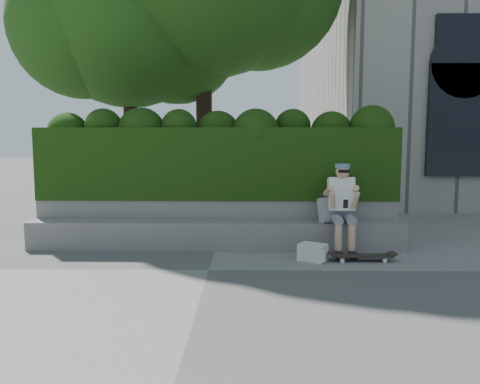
{
  "coord_description": "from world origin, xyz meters",
  "views": [
    {
      "loc": [
        0.53,
        -6.14,
        1.74
      ],
      "look_at": [
        0.4,
        1.0,
        0.95
      ],
      "focal_mm": 35.0,
      "sensor_mm": 36.0,
      "label": 1
    }
  ],
  "objects_px": {
    "person": "(342,204)",
    "skateboard": "(362,256)",
    "backpack_plaid": "(328,210)",
    "backpack_ground": "(313,252)"
  },
  "relations": [
    {
      "from": "backpack_ground",
      "to": "backpack_plaid",
      "type": "bearing_deg",
      "value": 92.84
    },
    {
      "from": "person",
      "to": "backpack_ground",
      "type": "bearing_deg",
      "value": -133.5
    },
    {
      "from": "person",
      "to": "skateboard",
      "type": "distance_m",
      "value": 0.9
    },
    {
      "from": "backpack_plaid",
      "to": "backpack_ground",
      "type": "height_order",
      "value": "backpack_plaid"
    },
    {
      "from": "backpack_plaid",
      "to": "skateboard",
      "type": "bearing_deg",
      "value": -84.5
    },
    {
      "from": "person",
      "to": "backpack_ground",
      "type": "relative_size",
      "value": 3.63
    },
    {
      "from": "backpack_plaid",
      "to": "backpack_ground",
      "type": "xyz_separation_m",
      "value": [
        -0.31,
        -0.62,
        -0.52
      ]
    },
    {
      "from": "backpack_ground",
      "to": "skateboard",
      "type": "bearing_deg",
      "value": 27.84
    },
    {
      "from": "person",
      "to": "skateboard",
      "type": "bearing_deg",
      "value": -70.6
    },
    {
      "from": "backpack_plaid",
      "to": "person",
      "type": "bearing_deg",
      "value": -48.37
    }
  ]
}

